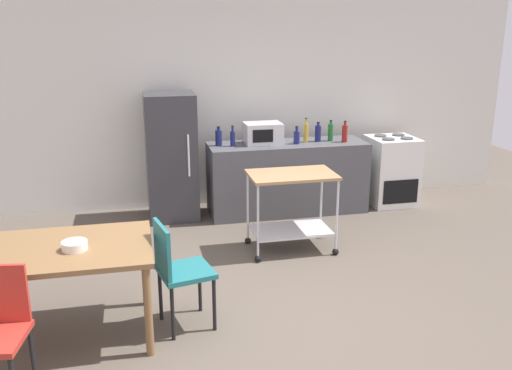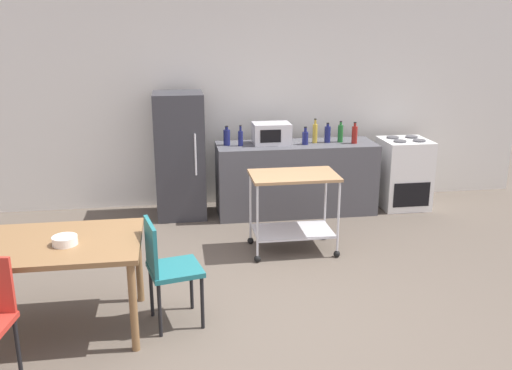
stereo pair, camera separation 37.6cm
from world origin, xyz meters
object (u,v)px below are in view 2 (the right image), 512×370
(refrigerator, at_px, (180,156))
(microwave, at_px, (271,133))
(fruit_bowl, at_px, (65,241))
(dining_table, at_px, (42,252))
(bottle_sparkling_water, at_px, (327,134))
(kitchen_cart, at_px, (293,200))
(bottle_hot_sauce, at_px, (305,138))
(bottle_soda, at_px, (315,133))
(stove_oven, at_px, (403,173))
(bottle_sesame_oil, at_px, (227,137))
(chair_teal, at_px, (167,265))
(bottle_soy_sauce, at_px, (355,134))
(bottle_wine, at_px, (241,138))
(bottle_vinegar, at_px, (340,133))

(refrigerator, bearing_deg, microwave, -2.71)
(refrigerator, bearing_deg, fruit_bowl, -108.72)
(dining_table, height_order, bottle_sparkling_water, bottle_sparkling_water)
(kitchen_cart, height_order, bottle_hot_sauce, bottle_hot_sauce)
(microwave, height_order, fruit_bowl, microwave)
(dining_table, xyz_separation_m, bottle_soda, (2.79, 2.53, 0.36))
(refrigerator, relative_size, kitchen_cart, 1.70)
(stove_oven, relative_size, bottle_sesame_oil, 3.84)
(chair_teal, bearing_deg, microwave, -38.98)
(stove_oven, bearing_deg, dining_table, -147.65)
(bottle_sparkling_water, bearing_deg, bottle_soy_sauce, -18.49)
(dining_table, height_order, microwave, microwave)
(bottle_sesame_oil, bearing_deg, dining_table, -123.32)
(dining_table, relative_size, bottle_sparkling_water, 6.01)
(refrigerator, relative_size, bottle_sesame_oil, 6.48)
(bottle_sesame_oil, distance_m, bottle_soda, 1.11)
(kitchen_cart, xyz_separation_m, bottle_wine, (-0.40, 1.21, 0.43))
(stove_oven, relative_size, refrigerator, 0.59)
(bottle_sesame_oil, height_order, bottle_vinegar, bottle_vinegar)
(bottle_soda, bearing_deg, stove_oven, 0.22)
(bottle_soda, height_order, bottle_soy_sauce, bottle_soda)
(microwave, distance_m, bottle_sparkling_water, 0.71)
(bottle_wine, bearing_deg, bottle_vinegar, 1.63)
(bottle_hot_sauce, relative_size, bottle_soy_sauce, 0.83)
(chair_teal, xyz_separation_m, microwave, (1.30, 2.60, 0.51))
(stove_oven, relative_size, bottle_wine, 3.59)
(refrigerator, relative_size, bottle_sparkling_water, 6.21)
(bottle_wine, relative_size, bottle_sparkling_water, 1.03)
(stove_oven, relative_size, kitchen_cart, 1.01)
(microwave, bearing_deg, bottle_vinegar, -2.11)
(refrigerator, bearing_deg, stove_oven, -1.60)
(bottle_hot_sauce, bearing_deg, chair_teal, -124.43)
(stove_oven, distance_m, bottle_wine, 2.23)
(microwave, relative_size, bottle_sparkling_water, 1.84)
(bottle_sesame_oil, height_order, bottle_soda, bottle_soda)
(kitchen_cart, bearing_deg, bottle_sesame_oil, 114.04)
(bottle_wine, xyz_separation_m, bottle_sparkling_water, (1.11, 0.04, 0.01))
(bottle_soda, bearing_deg, fruit_bowl, -134.96)
(stove_oven, xyz_separation_m, bottle_wine, (-2.16, -0.04, 0.55))
(dining_table, relative_size, fruit_bowl, 8.04)
(bottle_vinegar, distance_m, bottle_soy_sauce, 0.18)
(fruit_bowl, bearing_deg, refrigerator, 71.28)
(bottle_sparkling_water, height_order, bottle_vinegar, bottle_vinegar)
(bottle_sparkling_water, bearing_deg, microwave, 177.59)
(bottle_wine, height_order, fruit_bowl, bottle_wine)
(chair_teal, distance_m, stove_oven, 4.00)
(dining_table, bearing_deg, microwave, 48.83)
(refrigerator, distance_m, bottle_vinegar, 2.03)
(bottle_soda, relative_size, bottle_vinegar, 1.14)
(bottle_sparkling_water, xyz_separation_m, fruit_bowl, (-2.76, -2.60, -0.22))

